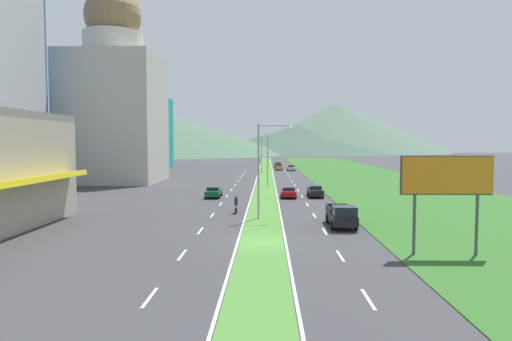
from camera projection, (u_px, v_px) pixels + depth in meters
ground_plane at (262, 242)px, 33.03m from camera, size 600.00×600.00×0.00m
grass_median at (265, 178)px, 92.89m from camera, size 3.20×240.00×0.06m
grass_verge_right at (366, 178)px, 92.38m from camera, size 24.00×240.00×0.06m
lane_dash_left_1 at (150, 297)px, 21.21m from camera, size 0.16×2.80×0.01m
lane_dash_left_2 at (182, 255)px, 29.22m from camera, size 0.16×2.80×0.01m
lane_dash_left_3 at (200, 231)px, 37.23m from camera, size 0.16×2.80×0.01m
lane_dash_left_4 at (212, 215)px, 45.23m from camera, size 0.16×2.80×0.01m
lane_dash_left_5 at (221, 204)px, 53.24m from camera, size 0.16×2.80×0.01m
lane_dash_left_6 at (227, 196)px, 61.25m from camera, size 0.16×2.80×0.01m
lane_dash_left_7 at (231, 190)px, 69.26m from camera, size 0.16×2.80×0.01m
lane_dash_left_8 at (235, 185)px, 77.27m from camera, size 0.16×2.80×0.01m
lane_dash_left_9 at (238, 181)px, 85.28m from camera, size 0.16×2.80×0.01m
lane_dash_left_10 at (241, 178)px, 93.28m from camera, size 0.16×2.80×0.01m
lane_dash_left_11 at (243, 175)px, 101.29m from camera, size 0.16×2.80×0.01m
lane_dash_left_12 at (245, 173)px, 109.30m from camera, size 0.16×2.80×0.01m
lane_dash_left_13 at (246, 171)px, 117.31m from camera, size 0.16×2.80×0.01m
lane_dash_right_1 at (368, 299)px, 20.95m from camera, size 0.16×2.80×0.01m
lane_dash_right_2 at (340, 256)px, 28.96m from camera, size 0.16×2.80×0.01m
lane_dash_right_3 at (325, 231)px, 36.97m from camera, size 0.16×2.80×0.01m
lane_dash_right_4 at (314, 216)px, 44.98m from camera, size 0.16×2.80×0.01m
lane_dash_right_5 at (307, 204)px, 52.99m from camera, size 0.16×2.80×0.01m
lane_dash_right_6 at (302, 196)px, 61.00m from camera, size 0.16×2.80×0.01m
lane_dash_right_7 at (298, 190)px, 69.00m from camera, size 0.16×2.80×0.01m
lane_dash_right_8 at (295, 185)px, 77.01m from camera, size 0.16×2.80×0.01m
lane_dash_right_9 at (292, 181)px, 85.02m from camera, size 0.16×2.80×0.01m
lane_dash_right_10 at (290, 178)px, 93.03m from camera, size 0.16×2.80×0.01m
lane_dash_right_11 at (288, 175)px, 101.04m from camera, size 0.16×2.80×0.01m
lane_dash_right_12 at (287, 173)px, 109.05m from camera, size 0.16×2.80×0.01m
lane_dash_right_13 at (285, 171)px, 117.05m from camera, size 0.16×2.80×0.01m
edge_line_median_left at (257, 178)px, 92.94m from camera, size 0.16×240.00×0.01m
edge_line_median_right at (274, 178)px, 92.85m from camera, size 0.16×240.00×0.01m
domed_building at (114, 101)px, 82.87m from camera, size 16.36×16.36×35.27m
midrise_colored at (145, 133)px, 127.04m from camera, size 13.19×13.19×19.74m
hill_far_left at (145, 131)px, 279.03m from camera, size 181.91×181.91×28.27m
hill_far_center at (304, 138)px, 310.08m from camera, size 144.73×144.73×20.19m
hill_far_right at (336, 128)px, 328.27m from camera, size 156.00×156.00×35.41m
street_lamp_near at (262, 164)px, 42.45m from camera, size 3.25×0.28×9.00m
street_lamp_mid at (265, 158)px, 74.09m from camera, size 3.09×0.35×8.06m
street_lamp_far at (263, 152)px, 105.65m from camera, size 2.83×0.45×8.69m
billboard_roadside at (447, 180)px, 28.78m from camera, size 5.89×0.28×6.44m
car_0 at (278, 165)px, 131.31m from camera, size 2.04×4.74×1.51m
car_1 at (291, 168)px, 116.61m from camera, size 1.99×4.29×1.44m
car_2 at (315, 191)px, 60.47m from camera, size 1.95×4.79×1.52m
car_3 at (279, 167)px, 119.66m from camera, size 1.89×4.66×1.61m
car_4 at (214, 192)px, 59.89m from camera, size 1.96×4.78×1.44m
car_5 at (289, 192)px, 59.55m from camera, size 1.97×4.04×1.40m
pickup_truck_0 at (342, 216)px, 38.73m from camera, size 2.18×5.40×2.00m
motorcycle_rider at (236, 206)px, 46.53m from camera, size 0.36×2.00×1.80m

